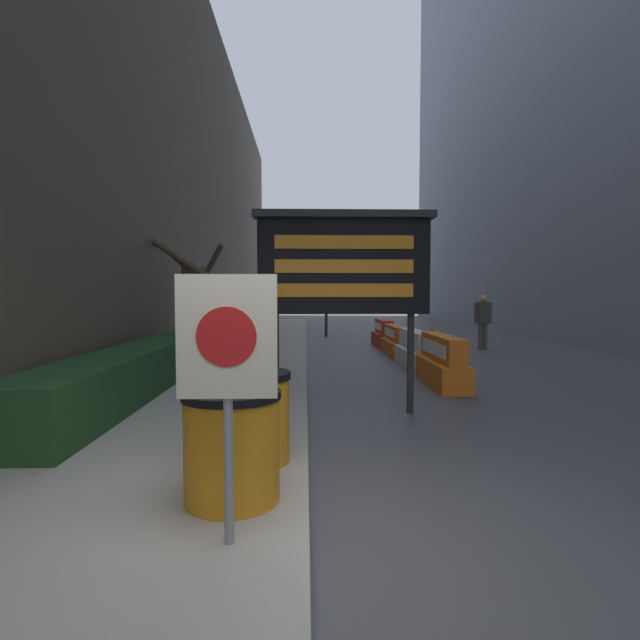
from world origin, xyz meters
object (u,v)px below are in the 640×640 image
Objects in this scene: traffic_cone_near at (434,349)px; traffic_light_near_curb at (326,254)px; traffic_cone_mid at (432,337)px; jersey_barrier_red_striped at (384,334)px; barrel_drum_middle at (251,416)px; warning_sign at (227,357)px; jersey_barrier_orange_near at (442,364)px; jersey_barrier_orange_far at (396,342)px; barrel_drum_foreground at (232,445)px; pedestrian_worker at (483,317)px; message_board at (344,265)px; jersey_barrier_white at (414,351)px.

traffic_light_near_curb is at bearing 107.90° from traffic_cone_near.
traffic_cone_mid is at bearing 76.62° from traffic_cone_near.
traffic_light_near_curb is (-1.71, 3.76, 2.89)m from jersey_barrier_red_striped.
traffic_cone_mid is (4.43, 10.73, -0.20)m from barrel_drum_middle.
warning_sign is 16.95m from traffic_light_near_curb.
jersey_barrier_orange_near reaches higher than jersey_barrier_orange_far.
jersey_barrier_orange_far is at bearing 71.84° from barrel_drum_middle.
pedestrian_worker is (5.97, 11.32, 0.42)m from barrel_drum_foreground.
jersey_barrier_orange_near is at bearing -101.74° from traffic_cone_near.
jersey_barrier_orange_near is at bearing 60.17° from barrel_drum_foreground.
warning_sign is 10.12m from traffic_cone_near.
jersey_barrier_orange_far is (3.10, 10.18, -0.21)m from barrel_drum_foreground.
pedestrian_worker is at bearing -20.01° from jersey_barrier_red_striped.
barrel_drum_foreground is 1.11× the size of traffic_cone_mid.
jersey_barrier_orange_near is at bearing 46.04° from message_board.
jersey_barrier_white reaches higher than traffic_cone_mid.
jersey_barrier_red_striped is (-0.00, 6.97, -0.03)m from jersey_barrier_orange_near.
barrel_drum_foreground is 16.41m from traffic_light_near_curb.
warning_sign is at bearing -105.56° from jersey_barrier_orange_far.
traffic_light_near_curb is 2.73× the size of pedestrian_worker.
jersey_barrier_orange_near is 1.15× the size of jersey_barrier_red_striped.
pedestrian_worker is (4.59, -4.80, -2.29)m from traffic_light_near_curb.
traffic_cone_mid is (1.38, 3.84, -0.00)m from jersey_barrier_white.
barrel_drum_middle is 15.53m from traffic_light_near_curb.
traffic_cone_near is at bearing -79.43° from jersey_barrier_red_striped.
traffic_cone_near is (3.71, 9.36, -1.00)m from warning_sign.
traffic_cone_mid is at bearing 77.48° from jersey_barrier_orange_near.
jersey_barrier_orange_near is at bearing 63.53° from warning_sign.
jersey_barrier_orange_near is 0.44× the size of traffic_light_near_curb.
jersey_barrier_white is at bearing 90.00° from jersey_barrier_orange_near.
barrel_drum_middle is 0.50× the size of pedestrian_worker.
barrel_drum_middle is 0.50× the size of warning_sign.
jersey_barrier_white is (2.00, 4.46, -1.74)m from message_board.
message_board is 1.65× the size of jersey_barrier_red_striped.
traffic_light_near_curb is (-2.40, 7.43, 2.95)m from traffic_cone_near.
pedestrian_worker is at bearing 50.88° from jersey_barrier_white.
traffic_light_near_curb is (1.33, 15.24, 2.71)m from barrel_drum_middle.
jersey_barrier_orange_near is 11.23m from traffic_light_near_curb.
jersey_barrier_orange_far is (3.02, 10.85, -0.97)m from warning_sign.
traffic_cone_near is at bearing -72.10° from traffic_light_near_curb.
jersey_barrier_orange_far is (-0.00, 2.40, -0.02)m from jersey_barrier_white.
barrel_drum_foreground is 3.83m from message_board.
warning_sign is at bearing -109.67° from jersey_barrier_white.
jersey_barrier_red_striped reaches higher than traffic_cone_mid.
traffic_light_near_curb reaches higher than traffic_cone_near.
pedestrian_worker is at bearing 60.40° from barrel_drum_middle.
barrel_drum_foreground is 0.41× the size of jersey_barrier_white.
message_board is at bearing -102.48° from jersey_barrier_red_striped.
message_board is at bearing -106.27° from jersey_barrier_orange_far.
traffic_cone_near is at bearing 63.42° from message_board.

